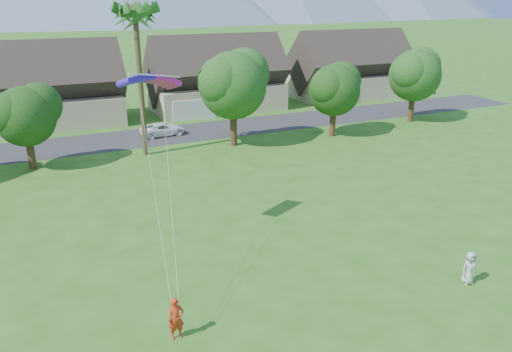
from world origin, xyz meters
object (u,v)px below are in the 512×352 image
kite_flyer (176,319)px  parked_car (163,129)px  parafoil_kite (150,78)px  watcher (469,268)px

kite_flyer → parked_car: bearing=74.8°
kite_flyer → parafoil_kite: size_ratio=0.51×
parked_car → parafoil_kite: bearing=160.9°
kite_flyer → watcher: (13.73, -1.85, -0.08)m
kite_flyer → watcher: size_ratio=1.09×
parked_car → watcher: bearing=-173.1°
kite_flyer → parafoil_kite: parafoil_kite is taller
kite_flyer → parked_car: 31.39m
parked_car → parafoil_kite: 24.05m
watcher → parked_car: size_ratio=0.38×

